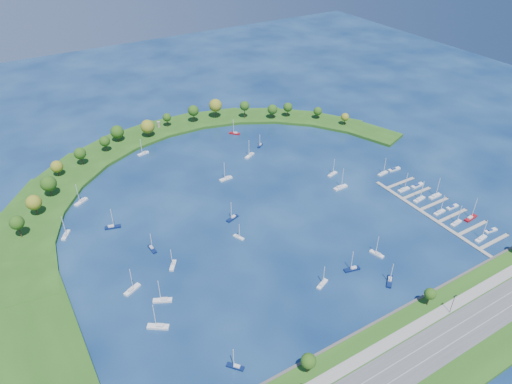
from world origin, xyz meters
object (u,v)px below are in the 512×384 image
harbor_tower (159,124)px  moored_boat_8 (260,145)px  moored_boat_0 (132,289)px  moored_boat_5 (113,227)px  moored_boat_1 (390,281)px  moored_boat_13 (235,366)px  moored_boat_20 (81,201)px  docked_boat_0 (481,238)px  moored_boat_18 (226,178)px  moored_boat_15 (250,155)px  moored_boat_2 (322,284)px  dock_system (438,212)px  moored_boat_7 (143,153)px  docked_boat_3 (471,218)px  docked_boat_7 (435,196)px  moored_boat_3 (232,218)px  docked_boat_9 (417,185)px  docked_boat_11 (394,169)px  moored_boat_14 (66,235)px  moored_boat_17 (173,265)px  moored_boat_6 (377,253)px  moored_boat_12 (152,248)px  docked_boat_6 (419,199)px  docked_boat_5 (452,207)px  moored_boat_19 (163,300)px  moored_boat_11 (340,187)px  moored_boat_9 (158,326)px  moored_boat_21 (235,133)px  docked_boat_1 (491,231)px  docked_boat_10 (383,173)px  moored_boat_10 (352,269)px  docked_boat_2 (456,223)px  moored_boat_4 (239,237)px  moored_boat_16 (332,174)px

harbor_tower → moored_boat_8: 80.01m
moored_boat_0 → moored_boat_5: moored_boat_0 is taller
moored_boat_1 → moored_boat_13: size_ratio=1.16×
moored_boat_20 → docked_boat_0: moored_boat_20 is taller
moored_boat_13 → moored_boat_18: size_ratio=0.83×
moored_boat_15 → moored_boat_2: bearing=46.7°
dock_system → moored_boat_18: size_ratio=6.52×
moored_boat_7 → moored_boat_13: (-27.87, -180.06, -0.03)m
docked_boat_3 → docked_boat_7: bearing=83.3°
dock_system → moored_boat_3: size_ratio=7.06×
moored_boat_15 → docked_boat_9: size_ratio=1.37×
docked_boat_11 → moored_boat_14: bearing=172.6°
moored_boat_17 → docked_boat_0: docked_boat_0 is taller
moored_boat_6 → moored_boat_2: bearing=79.3°
moored_boat_12 → docked_boat_6: docked_boat_6 is taller
moored_boat_14 → docked_boat_5: (195.54, -88.59, -0.29)m
dock_system → moored_boat_18: (-86.10, 92.94, 0.57)m
moored_boat_7 → docked_boat_3: docked_boat_3 is taller
moored_boat_8 → docked_boat_9: 109.38m
moored_boat_20 → docked_boat_6: size_ratio=1.01×
moored_boat_6 → docked_boat_7: 68.46m
docked_boat_5 → moored_boat_13: bearing=-168.7°
moored_boat_13 → moored_boat_18: moored_boat_18 is taller
moored_boat_2 → docked_boat_9: bearing=-2.8°
moored_boat_8 → moored_boat_19: bearing=5.7°
moored_boat_11 → moored_boat_9: bearing=-163.2°
dock_system → moored_boat_12: size_ratio=7.66×
dock_system → moored_boat_7: 192.43m
harbor_tower → moored_boat_21: (45.07, -35.62, -3.49)m
moored_boat_7 → docked_boat_5: size_ratio=1.43×
moored_boat_18 → docked_boat_3: bearing=128.9°
moored_boat_11 → docked_boat_5: size_ratio=1.67×
docked_boat_1 → moored_boat_13: bearing=-170.8°
moored_boat_12 → docked_boat_11: bearing=83.7°
moored_boat_19 → docked_boat_10: size_ratio=1.08×
docked_boat_1 → moored_boat_10: bearing=177.6°
moored_boat_21 → docked_boat_3: (61.54, -158.80, 0.04)m
moored_boat_3 → moored_boat_11: (71.19, -6.97, 0.07)m
moored_boat_8 → docked_boat_9: bearing=84.2°
moored_boat_14 → docked_boat_2: moored_boat_14 is taller
docked_boat_2 → docked_boat_7: docked_boat_7 is taller
docked_boat_10 → docked_boat_9: bearing=-76.5°
moored_boat_4 → docked_boat_5: bearing=48.6°
moored_boat_9 → moored_boat_20: (-4.80, 109.73, -0.02)m
moored_boat_8 → moored_boat_20: bearing=-33.7°
harbor_tower → moored_boat_16: moored_boat_16 is taller
docked_boat_0 → docked_boat_7: size_ratio=0.94×
moored_boat_9 → moored_boat_16: bearing=-122.8°
moored_boat_0 → moored_boat_2: moored_boat_0 is taller
moored_boat_5 → moored_boat_20: 34.05m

